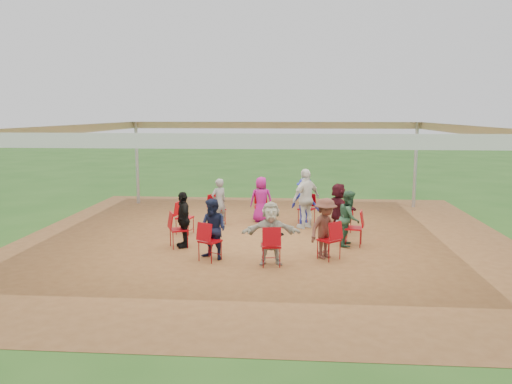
# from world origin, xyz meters

# --- Properties ---
(ground) EXTENTS (80.00, 80.00, 0.00)m
(ground) POSITION_xyz_m (0.00, 0.00, 0.00)
(ground) COLOR #2B5A1C
(ground) RESTS_ON ground
(dirt_patch) EXTENTS (13.00, 13.00, 0.00)m
(dirt_patch) POSITION_xyz_m (0.00, 0.00, 0.01)
(dirt_patch) COLOR brown
(dirt_patch) RESTS_ON ground
(tent) EXTENTS (10.33, 10.33, 3.00)m
(tent) POSITION_xyz_m (0.00, 0.00, 2.37)
(tent) COLOR #B2B2B7
(tent) RESTS_ON ground
(chair_0) EXTENTS (0.51, 0.50, 0.90)m
(chair_0) POSITION_xyz_m (2.25, -0.46, 0.45)
(chair_0) COLOR #A5030B
(chair_0) RESTS_ON ground
(chair_1) EXTENTS (0.57, 0.56, 0.90)m
(chair_1) POSITION_xyz_m (2.09, 0.95, 0.45)
(chair_1) COLOR #A5030B
(chair_1) RESTS_ON ground
(chair_2) EXTENTS (0.58, 0.59, 0.90)m
(chair_2) POSITION_xyz_m (1.13, 2.00, 0.45)
(chair_2) COLOR #A5030B
(chair_2) RESTS_ON ground
(chair_3) EXTENTS (0.47, 0.48, 0.90)m
(chair_3) POSITION_xyz_m (-0.26, 2.28, 0.45)
(chair_3) COLOR #A5030B
(chair_3) RESTS_ON ground
(chair_4) EXTENTS (0.61, 0.61, 0.90)m
(chair_4) POSITION_xyz_m (-1.55, 1.69, 0.45)
(chair_4) COLOR #A5030B
(chair_4) RESTS_ON ground
(chair_5) EXTENTS (0.51, 0.50, 0.90)m
(chair_5) POSITION_xyz_m (-2.25, 0.46, 0.45)
(chair_5) COLOR #A5030B
(chair_5) RESTS_ON ground
(chair_6) EXTENTS (0.57, 0.56, 0.90)m
(chair_6) POSITION_xyz_m (-2.09, -0.95, 0.45)
(chair_6) COLOR #A5030B
(chair_6) RESTS_ON ground
(chair_7) EXTENTS (0.58, 0.59, 0.90)m
(chair_7) POSITION_xyz_m (-1.13, -2.00, 0.45)
(chair_7) COLOR #A5030B
(chair_7) RESTS_ON ground
(chair_8) EXTENTS (0.47, 0.48, 0.90)m
(chair_8) POSITION_xyz_m (0.26, -2.28, 0.45)
(chair_8) COLOR #A5030B
(chair_8) RESTS_ON ground
(chair_9) EXTENTS (0.61, 0.61, 0.90)m
(chair_9) POSITION_xyz_m (1.55, -1.69, 0.45)
(chair_9) COLOR #A5030B
(chair_9) RESTS_ON ground
(person_seated_0) EXTENTS (0.52, 0.74, 1.40)m
(person_seated_0) POSITION_xyz_m (2.13, -0.43, 0.70)
(person_seated_0) COLOR #295038
(person_seated_0) RESTS_ON ground
(person_seated_1) EXTENTS (0.98, 1.38, 1.40)m
(person_seated_1) POSITION_xyz_m (1.98, 0.90, 0.70)
(person_seated_1) COLOR #3B0E18
(person_seated_1) RESTS_ON ground
(person_seated_2) EXTENTS (1.00, 0.83, 1.40)m
(person_seated_2) POSITION_xyz_m (1.07, 1.90, 0.70)
(person_seated_2) COLOR navy
(person_seated_2) RESTS_ON ground
(person_seated_3) EXTENTS (0.72, 0.46, 1.40)m
(person_seated_3) POSITION_xyz_m (-0.25, 2.16, 0.70)
(person_seated_3) COLOR #971372
(person_seated_3) RESTS_ON ground
(person_seated_4) EXTENTS (0.60, 0.59, 1.40)m
(person_seated_4) POSITION_xyz_m (-1.47, 1.61, 0.70)
(person_seated_4) COLOR gray
(person_seated_4) RESTS_ON ground
(person_seated_5) EXTENTS (0.72, 0.92, 1.40)m
(person_seated_5) POSITION_xyz_m (-1.98, -0.90, 0.70)
(person_seated_5) COLOR black
(person_seated_5) RESTS_ON ground
(person_seated_6) EXTENTS (0.78, 0.67, 1.40)m
(person_seated_6) POSITION_xyz_m (-1.07, -1.90, 0.70)
(person_seated_6) COLOR #151B38
(person_seated_6) RESTS_ON ground
(person_seated_7) EXTENTS (1.34, 0.63, 1.40)m
(person_seated_7) POSITION_xyz_m (0.25, -2.16, 0.70)
(person_seated_7) COLOR #B3AF9E
(person_seated_7) RESTS_ON ground
(person_seated_8) EXTENTS (0.97, 0.94, 1.40)m
(person_seated_8) POSITION_xyz_m (1.47, -1.61, 0.70)
(person_seated_8) COLOR brown
(person_seated_8) RESTS_ON ground
(standing_person) EXTENTS (1.09, 1.08, 1.73)m
(standing_person) POSITION_xyz_m (1.10, 1.42, 0.87)
(standing_person) COLOR white
(standing_person) RESTS_ON ground
(cable_coil) EXTENTS (0.39, 0.39, 0.03)m
(cable_coil) POSITION_xyz_m (0.34, 0.53, 0.02)
(cable_coil) COLOR black
(cable_coil) RESTS_ON ground
(laptop) EXTENTS (0.32, 0.37, 0.22)m
(laptop) POSITION_xyz_m (1.98, -0.40, 0.66)
(laptop) COLOR #B7B7BC
(laptop) RESTS_ON ground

